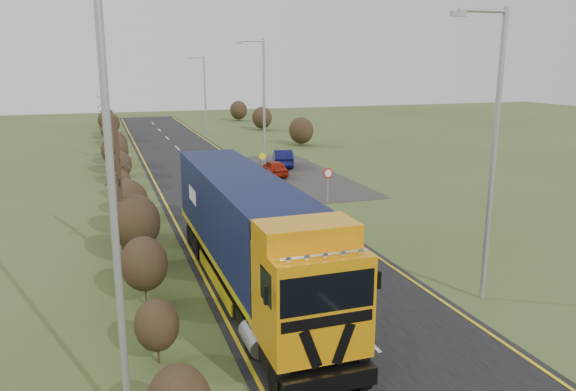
% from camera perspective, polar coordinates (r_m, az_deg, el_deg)
% --- Properties ---
extents(ground, '(160.00, 160.00, 0.00)m').
position_cam_1_polar(ground, '(21.26, 2.34, -8.89)').
color(ground, '#3D4E21').
rests_on(ground, ground).
extents(road, '(8.00, 120.00, 0.02)m').
position_cam_1_polar(road, '(30.32, -4.45, -2.07)').
color(road, black).
rests_on(road, ground).
extents(layby, '(6.00, 18.00, 0.02)m').
position_cam_1_polar(layby, '(41.49, 0.82, 2.17)').
color(layby, '#292725').
rests_on(layby, ground).
extents(lane_markings, '(7.52, 116.00, 0.01)m').
position_cam_1_polar(lane_markings, '(30.02, -4.31, -2.18)').
color(lane_markings, gold).
rests_on(lane_markings, road).
extents(hedgerow, '(2.24, 102.04, 6.05)m').
position_cam_1_polar(hedgerow, '(27.04, -15.79, -0.92)').
color(hedgerow, black).
rests_on(hedgerow, ground).
extents(lorry, '(2.93, 15.04, 4.19)m').
position_cam_1_polar(lorry, '(19.72, -4.06, -3.38)').
color(lorry, black).
rests_on(lorry, ground).
extents(car_red_hatchback, '(1.39, 3.41, 1.16)m').
position_cam_1_polar(car_red_hatchback, '(40.81, -1.41, 2.79)').
color(car_red_hatchback, maroon).
rests_on(car_red_hatchback, ground).
extents(car_blue_sedan, '(2.38, 4.33, 1.35)m').
position_cam_1_polar(car_blue_sedan, '(44.62, -0.54, 3.83)').
color(car_blue_sedan, '#0A0B37').
rests_on(car_blue_sedan, ground).
extents(streetlight_near, '(2.07, 0.20, 9.76)m').
position_cam_1_polar(streetlight_near, '(19.62, 19.94, 4.80)').
color(streetlight_near, '#989A9D').
rests_on(streetlight_near, ground).
extents(streetlight_mid, '(2.06, 0.19, 9.72)m').
position_cam_1_polar(streetlight_mid, '(41.82, -2.63, 9.66)').
color(streetlight_mid, '#989A9D').
rests_on(streetlight_mid, ground).
extents(streetlight_far, '(1.87, 0.18, 8.76)m').
position_cam_1_polar(streetlight_far, '(64.90, -8.53, 10.33)').
color(streetlight_far, '#989A9D').
rests_on(streetlight_far, ground).
extents(left_pole, '(0.16, 0.16, 10.52)m').
position_cam_1_polar(left_pole, '(11.90, -17.38, -0.77)').
color(left_pole, '#989A9D').
rests_on(left_pole, ground).
extents(speed_sign, '(0.57, 0.10, 2.07)m').
position_cam_1_polar(speed_sign, '(32.85, 4.07, 1.67)').
color(speed_sign, '#989A9D').
rests_on(speed_sign, ground).
extents(warning_board, '(0.63, 0.11, 1.65)m').
position_cam_1_polar(warning_board, '(41.52, -2.62, 3.52)').
color(warning_board, '#989A9D').
rests_on(warning_board, ground).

